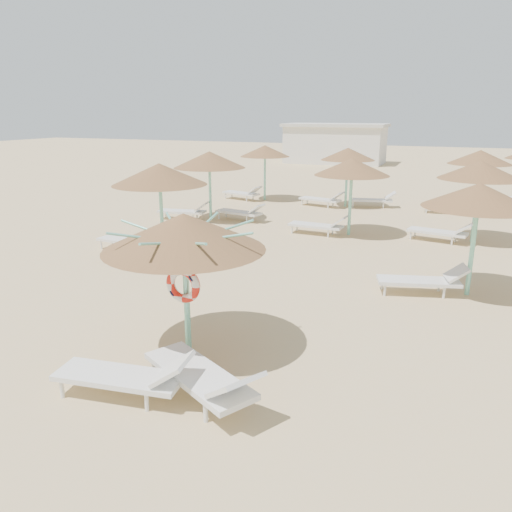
% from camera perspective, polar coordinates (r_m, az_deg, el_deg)
% --- Properties ---
extents(ground, '(120.00, 120.00, 0.00)m').
position_cam_1_polar(ground, '(9.32, -6.45, -10.72)').
color(ground, tan).
rests_on(ground, ground).
extents(main_palapa, '(2.83, 2.83, 2.54)m').
position_cam_1_polar(main_palapa, '(8.65, -8.24, 2.67)').
color(main_palapa, '#7CD7BD').
rests_on(main_palapa, ground).
extents(lounger_main_a, '(2.20, 0.92, 0.77)m').
position_cam_1_polar(lounger_main_a, '(7.97, -14.47, -13.11)').
color(lounger_main_a, white).
rests_on(lounger_main_a, ground).
extents(lounger_main_b, '(2.36, 1.72, 0.84)m').
position_cam_1_polar(lounger_main_b, '(7.68, -5.99, -13.55)').
color(lounger_main_b, white).
rests_on(lounger_main_b, ground).
extents(palapa_field, '(19.85, 16.87, 2.72)m').
position_cam_1_polar(palapa_field, '(18.23, 16.10, 9.57)').
color(palapa_field, '#7CD7BD').
rests_on(palapa_field, ground).
extents(service_hut, '(8.40, 4.40, 3.25)m').
position_cam_1_polar(service_hut, '(43.51, 9.04, 12.61)').
color(service_hut, silver).
rests_on(service_hut, ground).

